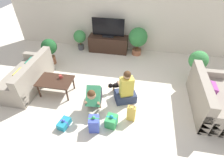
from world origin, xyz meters
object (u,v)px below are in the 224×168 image
(potted_plant_corner_right, at_px, (198,61))
(gift_bag_a, at_px, (131,113))
(potted_plant_corner_left, at_px, (49,48))
(mug, at_px, (61,77))
(tv, at_px, (108,29))
(person_sitting, at_px, (126,90))
(gift_box_b, at_px, (64,123))
(potted_plant_back_left, at_px, (80,38))
(gift_box_c, at_px, (111,121))
(coffee_table, at_px, (55,82))
(dog, at_px, (116,85))
(person_kneeling, at_px, (94,97))
(sofa_right, at_px, (210,99))
(sofa_left, at_px, (27,77))
(gift_box_a, at_px, (94,124))
(tv_console, at_px, (108,44))
(potted_plant_back_right, at_px, (138,38))

(potted_plant_corner_right, height_order, gift_bag_a, potted_plant_corner_right)
(potted_plant_corner_right, relative_size, potted_plant_corner_left, 1.02)
(mug, bearing_deg, potted_plant_corner_right, 19.08)
(tv, height_order, person_sitting, tv)
(gift_box_b, xyz_separation_m, gift_bag_a, (1.46, 0.45, 0.13))
(potted_plant_back_left, bearing_deg, gift_box_c, -61.45)
(person_sitting, xyz_separation_m, mug, (-1.74, 0.08, 0.13))
(person_sitting, distance_m, gift_box_b, 1.66)
(potted_plant_corner_left, height_order, gift_bag_a, potted_plant_corner_left)
(coffee_table, bearing_deg, gift_box_b, -59.34)
(coffee_table, distance_m, dog, 1.62)
(person_sitting, relative_size, gift_box_b, 2.75)
(dog, bearing_deg, person_kneeling, -65.76)
(sofa_right, relative_size, gift_box_b, 5.03)
(sofa_left, height_order, potted_plant_corner_right, potted_plant_corner_right)
(sofa_left, bearing_deg, potted_plant_corner_right, 104.87)
(person_kneeling, xyz_separation_m, gift_bag_a, (0.93, -0.25, -0.13))
(sofa_right, height_order, person_kneeling, sofa_right)
(potted_plant_back_left, relative_size, gift_box_a, 1.75)
(person_sitting, bearing_deg, potted_plant_corner_right, -167.24)
(coffee_table, xyz_separation_m, person_kneeling, (1.13, -0.32, -0.04))
(dog, bearing_deg, coffee_table, -110.20)
(person_kneeling, height_order, dog, person_kneeling)
(potted_plant_corner_right, relative_size, dog, 1.88)
(potted_plant_corner_right, bearing_deg, dog, -155.01)
(sofa_left, bearing_deg, gift_box_c, 69.87)
(person_sitting, relative_size, mug, 7.94)
(coffee_table, xyz_separation_m, mug, (0.12, 0.12, 0.09))
(sofa_left, height_order, potted_plant_back_left, sofa_left)
(coffee_table, distance_m, mug, 0.19)
(sofa_left, distance_m, gift_bag_a, 3.06)
(potted_plant_corner_right, distance_m, potted_plant_corner_left, 4.53)
(coffee_table, bearing_deg, tv_console, 69.89)
(gift_box_b, bearing_deg, dog, 55.03)
(potted_plant_corner_right, height_order, gift_box_a, potted_plant_corner_right)
(dog, relative_size, gift_box_a, 1.10)
(dog, distance_m, mug, 1.49)
(person_kneeling, bearing_deg, tv, 87.55)
(coffee_table, bearing_deg, potted_plant_back_left, 93.06)
(coffee_table, relative_size, tv, 0.80)
(potted_plant_back_left, xyz_separation_m, person_sitting, (1.99, -2.43, -0.13))
(potted_plant_corner_right, height_order, mug, potted_plant_corner_right)
(potted_plant_corner_left, relative_size, gift_bag_a, 1.95)
(tv, bearing_deg, coffee_table, -110.11)
(dog, distance_m, gift_bag_a, 1.05)
(potted_plant_corner_left, xyz_separation_m, person_kneeling, (1.90, -1.68, -0.23))
(dog, bearing_deg, sofa_left, -117.92)
(tv_console, distance_m, gift_box_a, 3.51)
(potted_plant_back_right, bearing_deg, gift_box_b, -111.43)
(sofa_right, height_order, gift_box_a, sofa_right)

